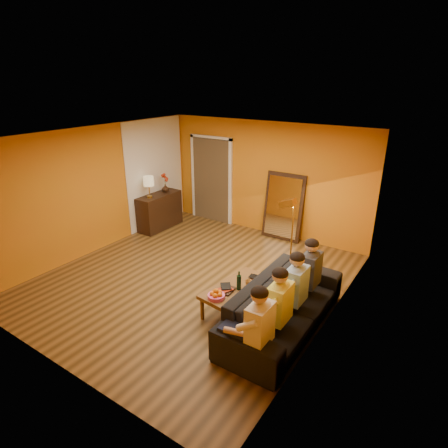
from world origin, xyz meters
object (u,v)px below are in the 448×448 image
Objects in this scene: wine_bottle at (239,280)px; vase at (165,188)px; mirror_frame at (283,207)px; sideboard at (160,211)px; table_lamp at (149,187)px; person_far_left at (260,331)px; person_mid_left at (279,309)px; person_mid_right at (296,291)px; laptop at (258,280)px; coffee_table at (238,298)px; sofa at (284,306)px; dog at (288,295)px; tumbler at (248,283)px; person_far_right at (310,275)px; floor_lamp at (292,238)px.

wine_bottle is 4.17m from vase.
mirror_frame is 1.29× the size of sideboard.
table_lamp is 5.13m from person_far_left.
mirror_frame is at bearing 26.32° from table_lamp.
sideboard is at bearing 151.28° from person_mid_left.
person_mid_right is (4.37, -1.84, 0.18)m from sideboard.
person_far_left is 1.10m from person_mid_right.
person_mid_right is 3.94× the size of wine_bottle.
table_lamp is at bearing 155.03° from laptop.
person_far_left is at bearing -68.57° from mirror_frame.
coffee_table is 1.42m from person_far_left.
person_mid_left is at bearing -31.18° from vase.
sofa is 4.81m from vase.
vase is at bearing 148.82° from person_mid_left.
table_lamp is 4.43m from dog.
person_far_left reaches higher than tumbler.
dog is at bearing 132.90° from person_mid_right.
mirror_frame is 3.33m from person_mid_right.
dog is (4.16, -1.32, -0.77)m from table_lamp.
table_lamp reaches higher than laptop.
person_far_left is (0.92, -1.00, 0.40)m from coffee_table.
sideboard is at bearing 163.50° from person_far_right.
floor_lamp reaches higher than person_mid_left.
dog is at bearing 32.30° from coffee_table.
vase is at bearing 160.53° from person_far_right.
sofa is 2.03× the size of person_far_left.
floor_lamp is at bearing 114.57° from dog.
person_mid_left is at bearing -68.91° from floor_lamp.
person_far_left is (0.21, -1.33, 0.27)m from dog.
dog is 3.61× the size of vase.
table_lamp is 3.65m from floor_lamp.
vase is (-4.16, 1.87, 0.60)m from dog.
person_far_right reaches higher than wine_bottle.
dog is (-0.08, 0.33, -0.02)m from sofa.
person_mid_left reaches higher than tumbler.
laptop is at bearing -72.68° from mirror_frame.
person_far_left is 3.94× the size of wine_bottle.
table_lamp reaches higher than coffee_table.
person_mid_right reaches higher than coffee_table.
floor_lamp is 3.99× the size of laptop.
sofa is at bearing -21.20° from table_lamp.
mirror_frame reaches higher than coffee_table.
mirror_frame is 14.86× the size of tumbler.
sideboard reaches higher than coffee_table.
person_far_right reaches higher than tumbler.
person_far_right reaches higher than coffee_table.
floor_lamp reaches higher than dog.
wine_bottle is at bearing 155.57° from person_mid_left.
person_far_left is at bearing -39.49° from coffee_table.
person_far_right is 6.49× the size of vase.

